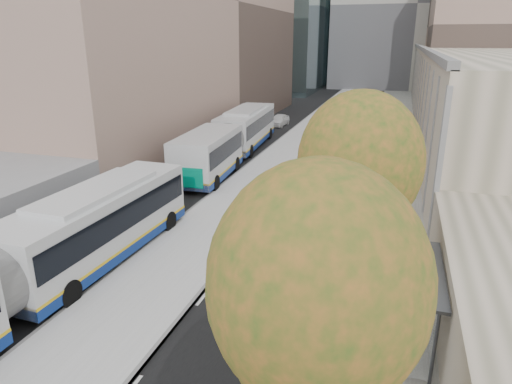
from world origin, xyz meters
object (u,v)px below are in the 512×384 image
at_px(bus_far, 232,137).
at_px(distant_car, 279,120).
at_px(bus_near, 24,267).
at_px(bus_shelter, 416,282).

xyz_separation_m(bus_far, distant_car, (-0.11, 15.29, -1.12)).
bearing_deg(bus_far, bus_near, -92.30).
bearing_deg(bus_near, bus_far, 92.99).
height_order(bus_shelter, bus_near, bus_near).
distance_m(bus_near, distant_car, 37.74).
height_order(bus_far, distant_car, bus_far).
xyz_separation_m(bus_shelter, bus_far, (-13.45, 20.42, -0.43)).
bearing_deg(distant_car, bus_near, -85.55).
distance_m(bus_shelter, bus_far, 24.46).
distance_m(bus_shelter, distant_car, 38.23).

